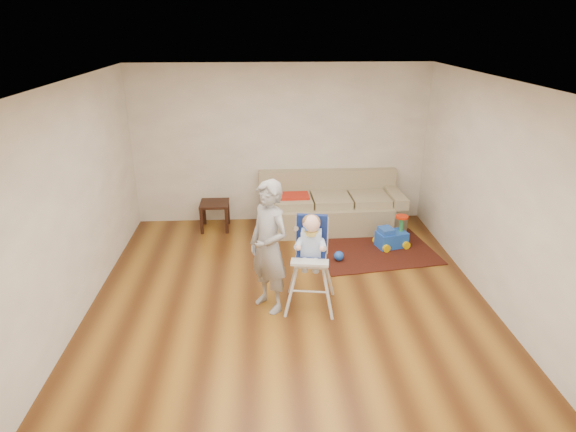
{
  "coord_description": "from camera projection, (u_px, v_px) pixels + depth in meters",
  "views": [
    {
      "loc": [
        -0.32,
        -5.27,
        3.31
      ],
      "look_at": [
        0.0,
        0.4,
        1.0
      ],
      "focal_mm": 30.0,
      "sensor_mm": 36.0,
      "label": 1
    }
  ],
  "objects": [
    {
      "name": "ride_on_toy",
      "position": [
        392.0,
        232.0,
        7.49
      ],
      "size": [
        0.53,
        0.44,
        0.5
      ],
      "primitive_type": null,
      "rotation": [
        0.0,
        0.0,
        0.27
      ],
      "color": "blue",
      "rests_on": "area_rug"
    },
    {
      "name": "room_envelope",
      "position": [
        287.0,
        146.0,
        5.92
      ],
      "size": [
        5.04,
        5.52,
        2.72
      ],
      "color": "beige",
      "rests_on": "ground"
    },
    {
      "name": "ground",
      "position": [
        290.0,
        300.0,
        6.14
      ],
      "size": [
        5.5,
        5.5,
        0.0
      ],
      "primitive_type": "plane",
      "color": "#4C280F",
      "rests_on": "ground"
    },
    {
      "name": "adult",
      "position": [
        269.0,
        247.0,
        5.69
      ],
      "size": [
        0.68,
        0.71,
        1.64
      ],
      "primitive_type": "imported",
      "rotation": [
        0.0,
        0.0,
        -0.89
      ],
      "color": "gray",
      "rests_on": "ground"
    },
    {
      "name": "high_chair",
      "position": [
        311.0,
        263.0,
        5.81
      ],
      "size": [
        0.65,
        0.65,
        1.23
      ],
      "rotation": [
        0.0,
        0.0,
        -0.15
      ],
      "color": "silver",
      "rests_on": "ground"
    },
    {
      "name": "side_table",
      "position": [
        215.0,
        216.0,
        8.18
      ],
      "size": [
        0.47,
        0.47,
        0.47
      ],
      "primitive_type": null,
      "color": "black",
      "rests_on": "ground"
    },
    {
      "name": "area_rug",
      "position": [
        374.0,
        250.0,
        7.46
      ],
      "size": [
        1.96,
        1.58,
        0.01
      ],
      "primitive_type": "cube",
      "rotation": [
        0.0,
        0.0,
        0.15
      ],
      "color": "black",
      "rests_on": "ground"
    },
    {
      "name": "toy_ball",
      "position": [
        339.0,
        256.0,
        7.1
      ],
      "size": [
        0.15,
        0.15,
        0.15
      ],
      "primitive_type": "sphere",
      "color": "blue",
      "rests_on": "area_rug"
    },
    {
      "name": "sofa",
      "position": [
        331.0,
        202.0,
        8.13
      ],
      "size": [
        2.42,
        1.05,
        0.92
      ],
      "rotation": [
        0.0,
        0.0,
        0.03
      ],
      "color": "gray",
      "rests_on": "ground"
    }
  ]
}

